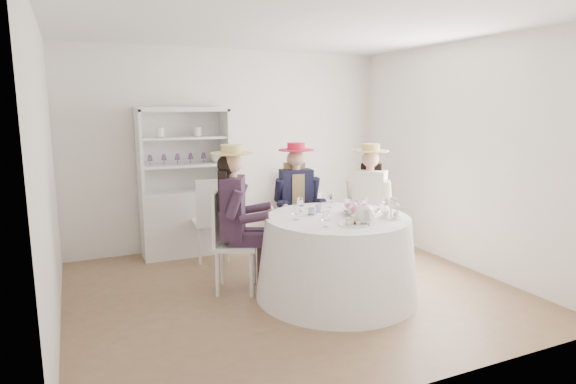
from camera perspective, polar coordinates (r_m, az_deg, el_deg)
name	(u,v)px	position (r m, az deg, el deg)	size (l,w,h in m)	color
ground	(292,290)	(5.25, 0.46, -11.52)	(4.50, 4.50, 0.00)	brown
ceiling	(292,27)	(4.94, 0.51, 18.99)	(4.50, 4.50, 0.00)	white
wall_back	(232,149)	(6.78, -6.67, 5.09)	(4.50, 4.50, 0.00)	silver
wall_front	(421,199)	(3.24, 15.54, -0.76)	(4.50, 4.50, 0.00)	silver
wall_left	(47,178)	(4.47, -26.68, 1.47)	(4.50, 4.50, 0.00)	silver
wall_right	(460,155)	(6.20, 19.75, 4.10)	(4.50, 4.50, 0.00)	silver
tea_table	(337,257)	(5.00, 5.79, -7.62)	(1.66, 1.66, 0.84)	white
hutch	(186,203)	(6.46, -12.04, -1.27)	(1.22, 0.63, 1.93)	silver
side_table	(299,215)	(7.04, 1.29, -2.79)	(0.47, 0.47, 0.73)	silver
hatbox	(299,180)	(6.94, 1.31, 1.43)	(0.32, 0.32, 0.32)	black
guest_left	(236,210)	(5.03, -6.23, -2.13)	(0.65, 0.59, 1.55)	silver
guest_mid	(296,197)	(5.83, 1.01, -0.60)	(0.56, 0.59, 1.51)	silver
guest_right	(369,198)	(5.87, 9.55, -0.74)	(0.64, 0.63, 1.50)	silver
spare_chair	(212,217)	(6.09, -9.03, -2.96)	(0.47, 0.47, 1.06)	silver
teacup_a	(312,212)	(4.92, 2.87, -2.39)	(0.08, 0.08, 0.07)	white
teacup_b	(319,209)	(5.06, 3.66, -2.02)	(0.07, 0.07, 0.07)	white
teacup_c	(349,208)	(5.12, 7.21, -1.90)	(0.09, 0.09, 0.07)	white
flower_bowl	(353,212)	(5.00, 7.71, -2.33)	(0.23, 0.23, 0.06)	white
flower_arrangement	(359,208)	(4.88, 8.42, -1.85)	(0.20, 0.20, 0.07)	#D06892
table_teapot	(364,215)	(4.61, 9.04, -2.68)	(0.27, 0.20, 0.21)	white
sandwich_plate	(353,223)	(4.56, 7.71, -3.71)	(0.28, 0.28, 0.06)	white
cupcake_stand	(391,211)	(4.89, 12.10, -2.22)	(0.21, 0.21, 0.20)	white
stemware_set	(338,209)	(4.88, 5.90, -2.05)	(0.94, 0.94, 0.15)	white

